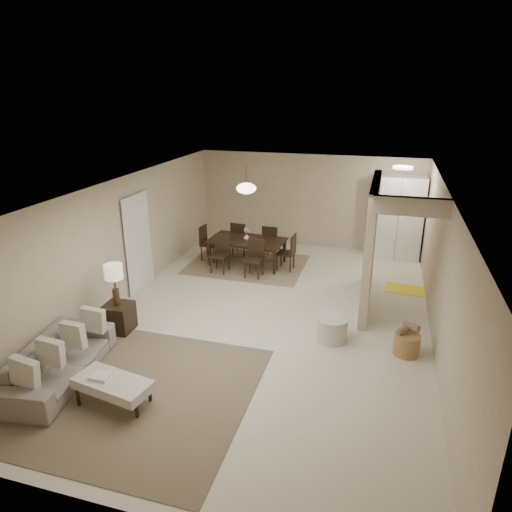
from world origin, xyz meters
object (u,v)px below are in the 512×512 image
(pantry_cabinet, at_px, (398,218))
(dining_table, at_px, (247,252))
(sofa, at_px, (60,361))
(ottoman_bench, at_px, (113,385))
(wicker_basket, at_px, (407,344))
(side_table, at_px, (119,318))
(round_pouf, at_px, (332,329))

(pantry_cabinet, bearing_deg, dining_table, -155.62)
(sofa, xyz_separation_m, ottoman_bench, (1.09, -0.30, 0.00))
(ottoman_bench, bearing_deg, pantry_cabinet, 72.59)
(pantry_cabinet, height_order, wicker_basket, pantry_cabinet)
(sofa, bearing_deg, ottoman_bench, -113.58)
(side_table, relative_size, round_pouf, 0.97)
(sofa, xyz_separation_m, side_table, (0.05, 1.52, -0.04))
(sofa, xyz_separation_m, dining_table, (1.29, 5.27, 0.02))
(ottoman_bench, xyz_separation_m, wicker_basket, (3.91, 2.44, -0.13))
(ottoman_bench, bearing_deg, sofa, 174.60)
(round_pouf, distance_m, wicker_basket, 1.24)
(pantry_cabinet, height_order, side_table, pantry_cabinet)
(round_pouf, height_order, wicker_basket, round_pouf)
(ottoman_bench, height_order, side_table, side_table)
(pantry_cabinet, distance_m, side_table, 7.19)
(sofa, distance_m, round_pouf, 4.39)
(sofa, distance_m, wicker_basket, 5.44)
(side_table, height_order, dining_table, dining_table)
(sofa, distance_m, ottoman_bench, 1.13)
(pantry_cabinet, distance_m, dining_table, 3.92)
(side_table, height_order, wicker_basket, side_table)
(wicker_basket, bearing_deg, dining_table, 139.81)
(side_table, relative_size, dining_table, 0.28)
(pantry_cabinet, relative_size, sofa, 1.00)
(sofa, height_order, wicker_basket, sofa)
(pantry_cabinet, height_order, ottoman_bench, pantry_cabinet)
(ottoman_bench, bearing_deg, side_table, 129.79)
(pantry_cabinet, distance_m, ottoman_bench, 8.10)
(pantry_cabinet, bearing_deg, round_pouf, -102.59)
(sofa, relative_size, round_pouf, 3.87)
(wicker_basket, distance_m, dining_table, 4.86)
(round_pouf, bearing_deg, dining_table, 129.37)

